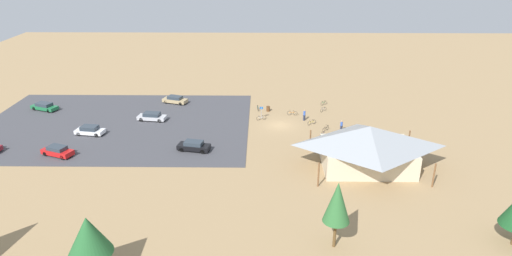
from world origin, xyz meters
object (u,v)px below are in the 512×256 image
lot_sign (261,111)px  car_tan_aisle_side (175,100)px  car_green_inner_stall (44,106)px  bicycle_black_yard_left (326,129)px  car_red_by_curb (57,151)px  car_silver_far_end (152,116)px  bicycle_green_front_row (324,103)px  bicycle_silver_edge_north (323,110)px  bike_pavilion (368,145)px  bicycle_white_trailside (261,118)px  bicycle_orange_by_bin (292,113)px  pine_far_west (88,236)px  bicycle_purple_yard_right (322,135)px  trash_bin (268,109)px  car_white_front_row (90,130)px  pine_mideast (337,202)px  visitor_crossing_yard (304,115)px  visitor_at_bikes (341,126)px  bicycle_yellow_near_sign (312,122)px  car_black_second_row (194,146)px  bicycle_teal_back_row (258,108)px

lot_sign → car_tan_aisle_side: (15.72, -7.58, -0.70)m
lot_sign → car_green_inner_stall: 38.03m
car_green_inner_stall → bicycle_black_yard_left: bearing=169.7°
car_red_by_curb → car_silver_far_end: bearing=-126.6°
bicycle_green_front_row → bicycle_silver_edge_north: size_ratio=0.99×
bike_pavilion → bicycle_black_yard_left: bearing=-73.3°
bicycle_white_trailside → bicycle_orange_by_bin: bicycle_orange_by_bin is taller
bike_pavilion → pine_far_west: 35.31m
bicycle_purple_yard_right → car_green_inner_stall: size_ratio=0.29×
trash_bin → car_white_front_row: car_white_front_row is taller
pine_mideast → car_tan_aisle_side: (22.79, -41.55, -4.22)m
car_white_front_row → bike_pavilion: bearing=165.5°
car_red_by_curb → visitor_crossing_yard: size_ratio=2.57×
bicycle_purple_yard_right → car_silver_far_end: bearing=-13.4°
lot_sign → car_green_inner_stall: (37.85, -3.60, -0.70)m
car_tan_aisle_side → lot_sign: bearing=154.3°
bike_pavilion → car_white_front_row: size_ratio=3.10×
bicycle_white_trailside → bicycle_silver_edge_north: bearing=-158.9°
lot_sign → bicycle_silver_edge_north: 11.38m
bicycle_green_front_row → visitor_at_bikes: visitor_at_bikes is taller
bicycle_orange_by_bin → bicycle_silver_edge_north: bearing=-161.4°
pine_mideast → bicycle_yellow_near_sign: 31.85m
bicycle_green_front_row → bicycle_white_trailside: (11.28, 7.57, 0.00)m
bicycle_purple_yard_right → car_black_second_row: bearing=15.1°
car_silver_far_end → car_white_front_row: size_ratio=1.06×
car_black_second_row → car_red_by_curb: (18.46, 1.89, 0.00)m
car_green_inner_stall → car_silver_far_end: 20.41m
bicycle_teal_back_row → car_tan_aisle_side: (15.12, -3.44, 0.34)m
bicycle_purple_yard_right → visitor_at_bikes: visitor_at_bikes is taller
bicycle_green_front_row → car_red_by_curb: size_ratio=0.27×
visitor_at_bikes → bicycle_green_front_row: bearing=-84.7°
bike_pavilion → bicycle_teal_back_row: bike_pavilion is taller
car_black_second_row → bike_pavilion: bearing=168.3°
car_black_second_row → visitor_crossing_yard: 20.39m
bicycle_yellow_near_sign → car_white_front_row: car_white_front_row is taller
pine_mideast → car_red_by_curb: 40.29m
lot_sign → car_silver_far_end: lot_sign is taller
bicycle_green_front_row → bicycle_silver_edge_north: bearing=81.2°
bicycle_teal_back_row → car_silver_far_end: bearing=16.6°
trash_bin → car_tan_aisle_side: size_ratio=0.19×
car_white_front_row → trash_bin: bearing=-158.6°
bicycle_black_yard_left → bicycle_white_trailside: size_ratio=0.83×
trash_bin → bicycle_orange_by_bin: size_ratio=0.50×
lot_sign → car_silver_far_end: bearing=3.3°
bicycle_purple_yard_right → visitor_at_bikes: (-3.27, -2.36, 0.57)m
bicycle_black_yard_left → car_black_second_row: 20.87m
visitor_crossing_yard → bicycle_orange_by_bin: bearing=-53.0°
bicycle_teal_back_row → car_white_front_row: 27.85m
bike_pavilion → car_green_inner_stall: bike_pavilion is taller
lot_sign → bicycle_orange_by_bin: bearing=-161.5°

